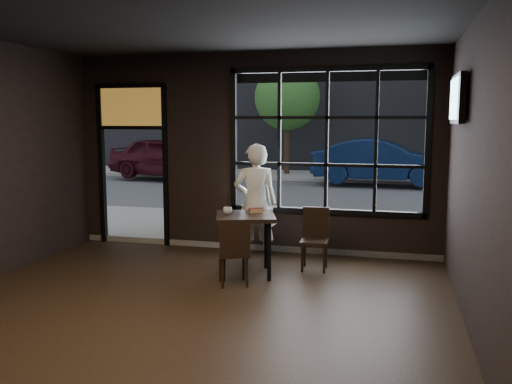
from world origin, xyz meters
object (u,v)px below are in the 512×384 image
(chair_near, at_px, (233,251))
(man, at_px, (256,203))
(navy_car, at_px, (381,161))
(cafe_table, at_px, (245,244))

(chair_near, xyz_separation_m, man, (-0.01, 1.21, 0.45))
(chair_near, xyz_separation_m, navy_car, (1.58, 11.14, 0.37))
(man, bearing_deg, navy_car, -118.45)
(chair_near, relative_size, man, 0.50)
(chair_near, bearing_deg, cafe_table, -117.63)
(cafe_table, xyz_separation_m, man, (-0.05, 0.74, 0.47))
(man, xyz_separation_m, navy_car, (1.59, 9.92, -0.08))
(chair_near, relative_size, navy_car, 0.21)
(cafe_table, relative_size, man, 0.48)
(cafe_table, relative_size, chair_near, 0.96)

